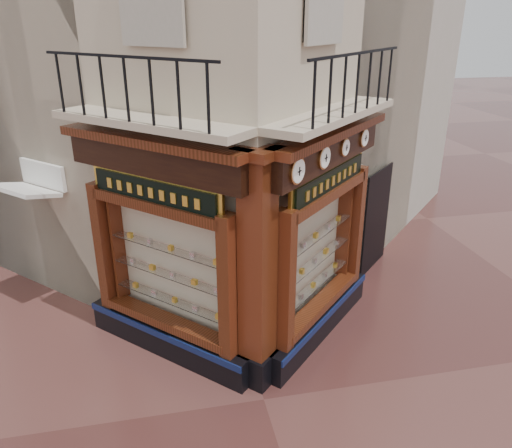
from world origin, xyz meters
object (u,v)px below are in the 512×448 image
object	(u,v)px
signboard_left	(154,192)
clock_d	(364,138)
signboard_right	(330,180)
clock_b	(324,158)
clock_c	(345,147)
corner_pilaster	(257,277)
awning	(46,305)
clock_a	(297,171)

from	to	relation	value
signboard_left	clock_d	bearing A→B (deg)	-124.19
clock_d	signboard_right	xyz separation A→B (m)	(-0.88, -0.73, -0.52)
signboard_right	clock_b	bearing A→B (deg)	-167.59
clock_c	clock_d	bearing A→B (deg)	0.00
corner_pilaster	awning	distance (m)	5.42
clock_a	signboard_left	size ratio (longest dim) A/B	0.20
signboard_left	signboard_right	size ratio (longest dim) A/B	1.01
clock_c	signboard_left	size ratio (longest dim) A/B	0.16
signboard_right	clock_d	bearing A→B (deg)	-5.55
signboard_left	signboard_right	world-z (taller)	signboard_left
corner_pilaster	clock_b	xyz separation A→B (m)	(1.18, 0.58, 1.67)
clock_d	signboard_right	distance (m)	1.26
clock_a	signboard_left	distance (m)	2.34
clock_b	signboard_left	xyz separation A→B (m)	(-2.65, 0.43, -0.52)
clock_d	awning	distance (m)	7.37
awning	signboard_right	bearing A→B (deg)	-157.18
clock_a	clock_b	bearing A→B (deg)	0.00
clock_a	signboard_right	bearing A→B (deg)	4.62
clock_a	clock_c	xyz separation A→B (m)	(1.17, 1.17, -0.00)
clock_c	signboard_right	bearing A→B (deg)	158.90
clock_a	clock_d	world-z (taller)	clock_a
clock_d	clock_c	bearing A→B (deg)	-180.00
clock_b	awning	size ratio (longest dim) A/B	0.29
clock_d	awning	bearing A→B (deg)	121.82
clock_a	awning	bearing A→B (deg)	99.18
clock_a	signboard_left	bearing A→B (deg)	107.80
signboard_right	signboard_left	bearing A→B (deg)	135.00
corner_pilaster	awning	world-z (taller)	corner_pilaster
clock_a	signboard_right	size ratio (longest dim) A/B	0.21
clock_b	clock_d	world-z (taller)	clock_b
awning	signboard_left	size ratio (longest dim) A/B	0.66
clock_a	awning	distance (m)	6.61
clock_a	signboard_right	world-z (taller)	clock_a
clock_b	corner_pilaster	bearing A→B (deg)	161.10
clock_d	awning	size ratio (longest dim) A/B	0.26
clock_d	signboard_right	world-z (taller)	clock_d
corner_pilaster	awning	xyz separation A→B (m)	(-3.91, 3.20, -1.95)
clock_c	clock_d	xyz separation A→B (m)	(0.60, 0.60, 0.00)
corner_pilaster	clock_d	bearing A→B (deg)	-8.41
clock_c	signboard_right	xyz separation A→B (m)	(-0.28, -0.12, -0.52)
clock_c	awning	bearing A→B (deg)	114.92
corner_pilaster	clock_d	size ratio (longest dim) A/B	11.62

